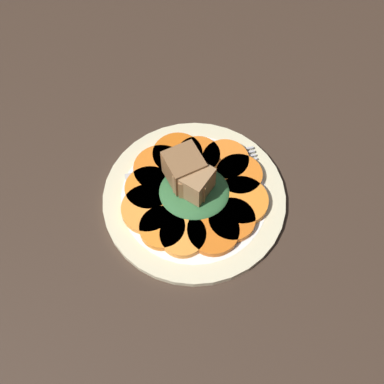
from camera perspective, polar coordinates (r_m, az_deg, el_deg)
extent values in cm
cube|color=#38281E|center=(68.07, 0.00, -1.28)|extent=(120.00, 120.00, 2.00)
cylinder|color=beige|center=(66.76, 0.00, -0.68)|extent=(25.29, 25.29, 1.00)
cylinder|color=white|center=(66.71, 0.00, -0.66)|extent=(20.23, 20.23, 1.00)
cylinder|color=orange|center=(66.41, -5.34, 0.38)|extent=(6.74, 6.74, 1.11)
cylinder|color=orange|center=(64.92, -5.51, -2.02)|extent=(7.19, 7.19, 1.11)
cylinder|color=orange|center=(63.51, -3.81, -4.28)|extent=(6.08, 6.08, 1.11)
cylinder|color=orange|center=(62.95, -1.36, -5.15)|extent=(6.13, 6.13, 1.11)
cylinder|color=orange|center=(63.23, 2.25, -4.64)|extent=(6.90, 6.90, 1.11)
cylinder|color=orange|center=(64.07, 4.46, -3.33)|extent=(6.25, 6.25, 1.11)
cylinder|color=orange|center=(65.50, 5.60, -1.07)|extent=(7.32, 7.32, 1.11)
cylinder|color=orange|center=(67.53, 5.32, 1.99)|extent=(6.54, 6.54, 1.11)
cylinder|color=orange|center=(68.70, 3.72, 3.75)|extent=(6.69, 6.69, 1.11)
cylinder|color=orange|center=(68.98, 0.50, 4.29)|extent=(6.27, 6.27, 1.11)
cylinder|color=#D66014|center=(69.12, -1.97, 4.41)|extent=(7.18, 7.18, 1.11)
cylinder|color=orange|center=(67.93, -4.01, 2.71)|extent=(7.61, 7.61, 1.11)
ellipsoid|color=#2D6033|center=(65.40, 0.00, -0.02)|extent=(9.73, 8.76, 1.89)
cube|color=brown|center=(63.60, -1.24, 2.87)|extent=(6.17, 6.17, 4.57)
cube|color=#9E754C|center=(63.03, -0.33, 1.65)|extent=(5.68, 5.68, 4.10)
cube|color=olive|center=(63.21, -0.05, 1.44)|extent=(4.15, 4.15, 3.54)
cube|color=#B2B2B7|center=(68.23, -2.99, 2.66)|extent=(12.44, 3.94, 0.40)
cube|color=#B2B2B7|center=(69.05, 2.73, 3.74)|extent=(2.01, 2.60, 0.40)
cube|color=#B2B2B7|center=(70.19, 5.10, 4.89)|extent=(4.87, 1.43, 0.40)
cube|color=#B2B2B7|center=(69.84, 5.24, 4.44)|extent=(4.87, 1.43, 0.40)
cube|color=#B2B2B7|center=(69.49, 5.39, 4.00)|extent=(4.87, 1.43, 0.40)
cube|color=#B2B2B7|center=(69.15, 5.53, 3.55)|extent=(4.87, 1.43, 0.40)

